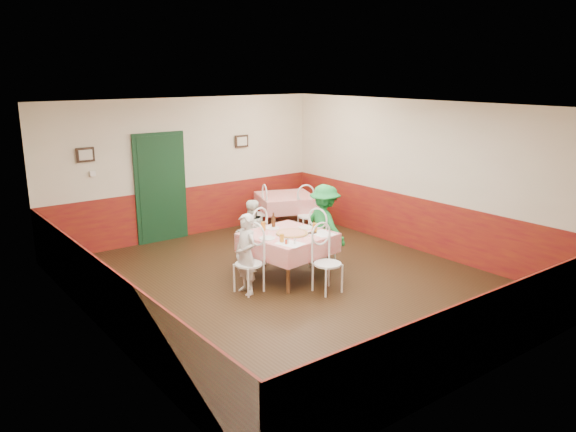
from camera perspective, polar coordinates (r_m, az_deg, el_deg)
floor at (r=9.03m, az=0.42°, el=-6.89°), size 7.00×7.00×0.00m
ceiling at (r=8.42m, az=0.46°, el=11.14°), size 7.00×7.00×0.00m
back_wall at (r=11.54m, az=-10.28°, el=4.82°), size 6.00×0.10×2.80m
front_wall at (r=6.32m, az=20.26°, el=-3.87°), size 6.00×0.10×2.80m
left_wall at (r=7.24m, az=-18.71°, el=-1.45°), size 0.10×7.00×2.80m
right_wall at (r=10.68m, az=13.31°, el=3.90°), size 0.10×7.00×2.80m
wainscot_back at (r=11.71m, az=-10.05°, el=0.47°), size 6.00×0.03×1.00m
wainscot_front at (r=6.66m, az=19.46°, el=-11.22°), size 6.00×0.03×1.00m
wainscot_left at (r=7.53m, az=-18.05°, el=-8.03°), size 0.03×7.00×1.00m
wainscot_right at (r=10.87m, az=12.99°, el=-0.78°), size 0.03×7.00×1.00m
door at (r=11.30m, az=-12.79°, el=2.69°), size 0.96×0.06×2.10m
picture_left at (r=10.68m, az=-19.89°, el=5.87°), size 0.32×0.03×0.26m
picture_right at (r=12.07m, az=-4.73°, el=7.58°), size 0.32×0.03×0.26m
thermostat at (r=10.76m, az=-19.23°, el=4.09°), size 0.10×0.03×0.10m
main_table at (r=9.16m, az=0.00°, el=-4.09°), size 1.38×1.38×0.77m
second_table at (r=11.93m, az=-0.21°, el=0.34°), size 1.44×1.44×0.77m
chair_left at (r=8.58m, az=-4.02°, el=-4.89°), size 0.48×0.48×0.90m
chair_right at (r=9.73m, az=3.53°, el=-2.53°), size 0.53×0.53×0.90m
chair_far at (r=9.72m, az=-3.56°, el=-2.54°), size 0.49×0.49×0.90m
chair_near at (r=8.59m, az=4.04°, el=-4.88°), size 0.43×0.43×0.90m
chair_second_a at (r=11.49m, az=-3.20°, el=0.15°), size 0.54×0.54×0.90m
chair_second_b at (r=11.34m, az=2.07°, el=-0.03°), size 0.54×0.54×0.90m
pizza at (r=9.00m, az=0.42°, el=-1.75°), size 0.57×0.57×0.03m
plate_left at (r=8.76m, az=-2.14°, el=-2.28°), size 0.28×0.28×0.01m
plate_right at (r=9.36m, az=1.84°, el=-1.18°), size 0.28×0.28×0.01m
plate_far at (r=9.33m, az=-1.61°, el=-1.22°), size 0.28×0.28×0.01m
glass_a at (r=8.57m, az=-0.62°, el=-2.26°), size 0.08×0.08×0.13m
glass_b at (r=9.14m, az=2.73°, el=-1.16°), size 0.09×0.09×0.14m
glass_c at (r=9.20m, az=-2.52°, el=-1.04°), size 0.09×0.09×0.14m
beer_bottle at (r=9.35m, az=-1.48°, el=-0.49°), size 0.07×0.07×0.23m
shaker_a at (r=8.49m, az=-0.03°, el=-2.56°), size 0.04×0.04×0.09m
shaker_b at (r=8.48m, az=0.69°, el=-2.57°), size 0.04×0.04×0.09m
shaker_c at (r=8.47m, az=-0.20°, el=-2.59°), size 0.04×0.04×0.09m
menu_left at (r=8.50m, az=0.21°, el=-2.83°), size 0.40×0.47×0.00m
menu_right at (r=9.05m, az=3.47°, el=-1.77°), size 0.33×0.42×0.00m
wallet at (r=9.04m, az=2.50°, el=-1.72°), size 0.12×0.10×0.02m
diner_left at (r=8.50m, az=-4.29°, el=-3.88°), size 0.30×0.45×1.24m
diner_far at (r=9.72m, az=-3.77°, el=-1.72°), size 0.61×0.49×1.17m
diner_right at (r=9.69m, az=3.75°, el=-0.97°), size 0.53×0.92×1.43m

